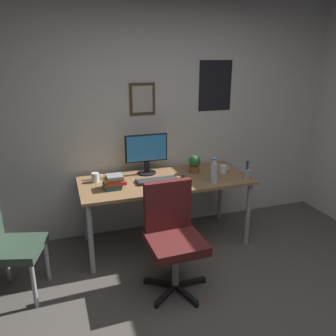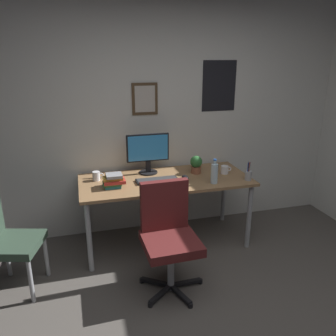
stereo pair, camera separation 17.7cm
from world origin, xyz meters
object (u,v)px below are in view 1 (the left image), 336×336
object	(u,v)px
computer_mouse	(185,177)
coffee_mug_far	(96,177)
coffee_mug_near	(223,169)
monitor	(146,152)
potted_plant	(195,163)
side_chair	(6,242)
water_bottle	(214,172)
book_stack_left	(114,182)
office_chair	(172,232)
keyboard	(157,180)
pen_cup	(247,174)

from	to	relation	value
computer_mouse	coffee_mug_far	xyz separation A→B (m)	(-0.89, 0.19, 0.03)
computer_mouse	coffee_mug_near	world-z (taller)	coffee_mug_near
monitor	potted_plant	bearing A→B (deg)	-15.68
side_chair	monitor	xyz separation A→B (m)	(1.37, 0.64, 0.48)
monitor	water_bottle	bearing A→B (deg)	-39.81
water_bottle	coffee_mug_near	xyz separation A→B (m)	(0.23, 0.24, -0.06)
potted_plant	book_stack_left	bearing A→B (deg)	-168.70
office_chair	monitor	xyz separation A→B (m)	(0.03, 0.94, 0.46)
potted_plant	monitor	bearing A→B (deg)	164.32
monitor	office_chair	bearing A→B (deg)	-91.68
office_chair	water_bottle	world-z (taller)	water_bottle
side_chair	monitor	distance (m)	1.59
side_chair	book_stack_left	world-z (taller)	book_stack_left
potted_plant	keyboard	bearing A→B (deg)	-163.21
monitor	coffee_mug_far	xyz separation A→B (m)	(-0.56, -0.09, -0.19)
monitor	coffee_mug_near	world-z (taller)	monitor
office_chair	side_chair	world-z (taller)	office_chair
keyboard	pen_cup	size ratio (longest dim) A/B	2.15
monitor	potted_plant	xyz separation A→B (m)	(0.50, -0.14, -0.13)
book_stack_left	water_bottle	bearing A→B (deg)	-8.91
water_bottle	coffee_mug_near	bearing A→B (deg)	46.98
monitor	computer_mouse	bearing A→B (deg)	-40.61
keyboard	water_bottle	size ratio (longest dim) A/B	1.70
office_chair	potted_plant	size ratio (longest dim) A/B	4.87
pen_cup	book_stack_left	bearing A→B (deg)	173.09
potted_plant	computer_mouse	bearing A→B (deg)	-139.51
keyboard	coffee_mug_far	size ratio (longest dim) A/B	3.77
book_stack_left	potted_plant	bearing A→B (deg)	11.30
computer_mouse	water_bottle	size ratio (longest dim) A/B	0.44
monitor	coffee_mug_far	world-z (taller)	monitor
computer_mouse	potted_plant	bearing A→B (deg)	40.49
coffee_mug_near	pen_cup	bearing A→B (deg)	-59.72
potted_plant	pen_cup	world-z (taller)	pen_cup
monitor	water_bottle	xyz separation A→B (m)	(0.57, -0.48, -0.13)
water_bottle	coffee_mug_far	distance (m)	1.20
side_chair	potted_plant	size ratio (longest dim) A/B	4.49
computer_mouse	coffee_mug_near	size ratio (longest dim) A/B	0.91
monitor	keyboard	distance (m)	0.36
office_chair	monitor	distance (m)	1.05
coffee_mug_near	water_bottle	bearing A→B (deg)	-133.02
monitor	computer_mouse	world-z (taller)	monitor
coffee_mug_near	potted_plant	world-z (taller)	potted_plant
book_stack_left	computer_mouse	bearing A→B (deg)	2.97
coffee_mug_near	potted_plant	distance (m)	0.32
side_chair	coffee_mug_near	xyz separation A→B (m)	(2.17, 0.40, 0.29)
pen_cup	office_chair	bearing A→B (deg)	-155.11
coffee_mug_near	office_chair	bearing A→B (deg)	-139.62
water_bottle	keyboard	bearing A→B (deg)	160.06
monitor	keyboard	bearing A→B (deg)	-83.45
coffee_mug_near	book_stack_left	size ratio (longest dim) A/B	0.56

